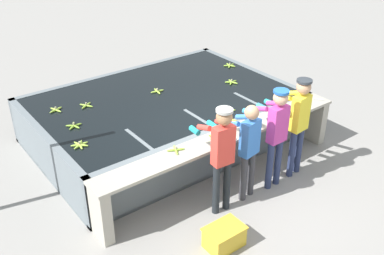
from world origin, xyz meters
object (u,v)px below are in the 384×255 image
Objects in this scene: banana_bunch_floating_0 at (86,105)px; banana_bunch_floating_5 at (157,91)px; knife_1 at (311,99)px; worker_0 at (222,150)px; banana_bunch_floating_2 at (74,126)px; banana_bunch_floating_3 at (56,110)px; worker_1 at (248,144)px; banana_bunch_floating_1 at (228,110)px; banana_bunch_floating_7 at (230,65)px; worker_3 at (298,118)px; banana_bunch_ledge_1 at (176,150)px; banana_bunch_floating_4 at (80,145)px; banana_bunch_ledge_2 at (297,107)px; banana_bunch_ledge_0 at (217,136)px; crate at (224,237)px; banana_bunch_floating_6 at (232,82)px; worker_2 at (276,129)px; knife_0 at (267,118)px.

banana_bunch_floating_5 is at bearing -10.47° from banana_bunch_floating_0.
banana_bunch_floating_5 reaches higher than knife_1.
worker_0 reaches higher than banana_bunch_floating_2.
banana_bunch_floating_3 is at bearing 90.89° from banana_bunch_floating_2.
worker_1 is 5.60× the size of knife_1.
worker_1 reaches higher than knife_1.
banana_bunch_floating_7 is (1.47, 1.62, 0.00)m from banana_bunch_floating_1.
worker_3 is 3.74m from banana_bunch_floating_0.
banana_bunch_floating_2 is at bearing 118.96° from banana_bunch_ledge_1.
banana_bunch_floating_4 is at bearing 169.65° from banana_bunch_floating_1.
banana_bunch_floating_4 is 1.00× the size of banana_bunch_ledge_2.
knife_1 is (2.70, 0.57, -0.16)m from worker_0.
banana_bunch_floating_1 is 0.98× the size of banana_bunch_ledge_2.
worker_3 is 6.53× the size of banana_bunch_ledge_1.
worker_3 is 6.29× the size of banana_bunch_floating_4.
banana_bunch_floating_1 is 1.00× the size of banana_bunch_floating_3.
banana_bunch_ledge_0 is (1.85, -1.09, 0.00)m from banana_bunch_floating_4.
banana_bunch_ledge_1 reaches higher than banana_bunch_floating_0.
worker_0 reaches higher than banana_bunch_floating_1.
crate is (-1.60, -1.81, -0.76)m from banana_bunch_floating_1.
worker_1 is at bearing -58.18° from banana_bunch_floating_3.
banana_bunch_floating_6 is 3.75m from crate.
banana_bunch_ledge_0 reaches higher than crate.
worker_3 is at bearing -27.50° from banana_bunch_floating_4.
banana_bunch_ledge_0 reaches higher than banana_bunch_floating_5.
worker_2 reaches higher than banana_bunch_floating_0.
banana_bunch_ledge_0 is 1.82m from banana_bunch_ledge_2.
banana_bunch_ledge_1 is (-2.03, 0.61, -0.16)m from worker_3.
worker_0 is at bearing -102.49° from banana_bunch_floating_5.
worker_2 is at bearing -78.60° from banana_bunch_floating_5.
banana_bunch_ledge_0 reaches higher than banana_bunch_floating_0.
crate is (-2.67, -1.13, -0.76)m from banana_bunch_ledge_2.
worker_0 is at bearing -74.29° from banana_bunch_floating_0.
banana_bunch_floating_1 reaches higher than crate.
worker_0 reaches higher than banana_bunch_ledge_2.
knife_0 is (-0.54, -1.53, -0.01)m from banana_bunch_floating_6.
banana_bunch_floating_3 is 2.56m from banana_bunch_ledge_1.
banana_bunch_ledge_2 is at bearing -52.47° from banana_bunch_floating_5.
worker_3 is at bearing -16.74° from banana_bunch_ledge_1.
worker_0 reaches higher than worker_1.
banana_bunch_floating_1 and banana_bunch_floating_5 have the same top height.
banana_bunch_floating_6 is at bearing -128.95° from banana_bunch_floating_7.
banana_bunch_floating_6 is 2.23m from banana_bunch_ledge_0.
worker_3 is (1.10, -0.02, 0.11)m from worker_1.
banana_bunch_floating_3 is 1.00× the size of banana_bunch_floating_6.
banana_bunch_floating_4 is 3.85m from banana_bunch_ledge_2.
banana_bunch_floating_4 reaches higher than knife_0.
banana_bunch_floating_3 is 0.50× the size of crate.
banana_bunch_floating_4 is at bearing 137.12° from banana_bunch_ledge_1.
banana_bunch_ledge_2 is at bearing -35.84° from banana_bunch_floating_3.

